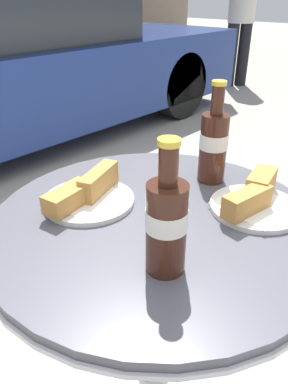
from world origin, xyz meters
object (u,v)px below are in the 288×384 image
at_px(cola_bottle_right, 166,223).
at_px(parked_car, 1,67).
at_px(bistro_table, 155,278).
at_px(lunch_plate_near, 87,195).
at_px(pedestrian, 242,11).
at_px(cola_bottle_left, 214,144).
at_px(lunch_plate_far, 255,200).

relative_size(cola_bottle_right, parked_car, 0.05).
bearing_deg(bistro_table, lunch_plate_near, 110.69).
bearing_deg(lunch_plate_near, parked_car, 65.25).
distance_m(parked_car, pedestrian, 3.21).
bearing_deg(cola_bottle_left, lunch_plate_near, 153.75).
bearing_deg(lunch_plate_far, bistro_table, 141.67).
bearing_deg(cola_bottle_right, lunch_plate_far, -3.76).
distance_m(cola_bottle_left, lunch_plate_near, 0.34).
distance_m(lunch_plate_near, parked_car, 2.78).
xyz_separation_m(parked_car, pedestrian, (3.15, -0.49, 0.34)).
height_order(cola_bottle_left, cola_bottle_right, cola_bottle_left).
distance_m(lunch_plate_near, pedestrian, 4.77).
height_order(cola_bottle_right, parked_car, parked_car).
xyz_separation_m(cola_bottle_right, lunch_plate_near, (0.06, 0.28, -0.07)).
xyz_separation_m(lunch_plate_near, pedestrian, (4.32, 2.03, 0.17)).
height_order(lunch_plate_near, pedestrian, pedestrian).
distance_m(bistro_table, lunch_plate_far, 0.30).
relative_size(lunch_plate_near, pedestrian, 0.13).
xyz_separation_m(bistro_table, lunch_plate_near, (-0.06, 0.16, 0.20)).
bearing_deg(lunch_plate_far, cola_bottle_right, 176.24).
bearing_deg(cola_bottle_right, pedestrian, 27.90).
bearing_deg(parked_car, lunch_plate_near, -114.75).
xyz_separation_m(bistro_table, pedestrian, (4.26, 2.19, 0.36)).
relative_size(bistro_table, lunch_plate_near, 3.34).
relative_size(parked_car, pedestrian, 2.73).
xyz_separation_m(bistro_table, cola_bottle_right, (-0.12, -0.12, 0.27)).
xyz_separation_m(cola_bottle_left, lunch_plate_near, (-0.30, 0.15, -0.08)).
xyz_separation_m(bistro_table, cola_bottle_left, (0.23, 0.01, 0.28)).
bearing_deg(lunch_plate_far, pedestrian, 29.79).
bearing_deg(parked_car, cola_bottle_left, -108.01).
bearing_deg(bistro_table, pedestrian, 27.28).
xyz_separation_m(lunch_plate_far, parked_car, (0.92, 2.82, -0.17)).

